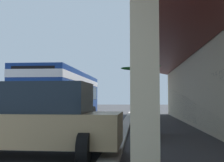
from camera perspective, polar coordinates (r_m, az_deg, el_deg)
The scene contains 5 objects.
ground at distance 18.42m, azimuth 20.66°, elevation -8.04°, with size 120.00×120.00×0.00m, color #38383A.
curb_strip at distance 16.57m, azimuth 2.58°, elevation -8.59°, with size 32.16×0.50×0.12m, color #9E998E.
transit_bus at distance 18.35m, azimuth -9.14°, elevation -2.45°, with size 11.22×2.88×3.34m.
parked_suv_tan at distance 8.26m, azimuth -15.57°, elevation -6.98°, with size 2.77×4.83×1.97m.
potted_palm at distance 12.74m, azimuth 6.26°, elevation -7.16°, with size 1.96×1.78×2.99m.
Camera 1 is at (17.68, 3.07, 1.54)m, focal length 47.08 mm.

